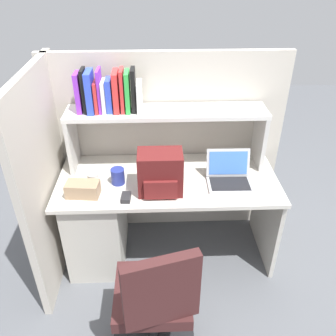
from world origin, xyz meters
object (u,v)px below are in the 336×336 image
tissue_box (83,189)px  snack_canister (118,176)px  backpack (160,173)px  paper_cup (93,179)px  computer_mouse (126,197)px  office_chair (155,308)px  laptop (229,176)px

tissue_box → snack_canister: (0.22, 0.14, 0.01)m
backpack → paper_cup: size_ratio=3.09×
backpack → computer_mouse: bearing=-159.2°
tissue_box → office_chair: (0.47, -0.66, -0.39)m
computer_mouse → backpack: bearing=23.1°
tissue_box → computer_mouse: bearing=-5.7°
tissue_box → paper_cup: bearing=71.2°
computer_mouse → tissue_box: bearing=171.0°
snack_canister → office_chair: bearing=-72.5°
laptop → office_chair: 1.02m
laptop → tissue_box: 1.02m
backpack → office_chair: backpack is taller
paper_cup → tissue_box: bearing=-114.4°
laptop → paper_cup: 0.96m
tissue_box → office_chair: 0.90m
tissue_box → laptop: bearing=12.2°
backpack → office_chair: size_ratio=0.32×
backpack → tissue_box: (-0.52, -0.03, -0.09)m
paper_cup → office_chair: bearing=-61.4°
backpack → snack_canister: (-0.30, 0.11, -0.09)m
paper_cup → snack_canister: (0.17, 0.02, 0.01)m
snack_canister → office_chair: 0.92m
paper_cup → tissue_box: tissue_box is taller
laptop → snack_canister: 0.79m
laptop → office_chair: size_ratio=0.34×
backpack → snack_canister: 0.33m
paper_cup → tissue_box: (-0.05, -0.12, 0.00)m
tissue_box → office_chair: bearing=-48.6°
laptop → paper_cup: size_ratio=3.23×
backpack → tissue_box: bearing=-176.7°
paper_cup → tissue_box: 0.13m
computer_mouse → office_chair: (0.18, -0.60, -0.35)m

